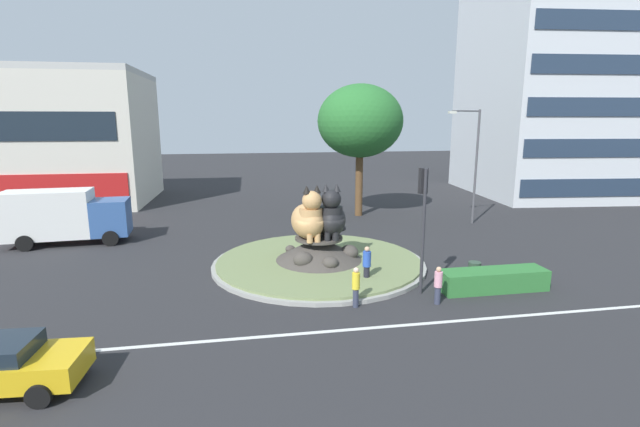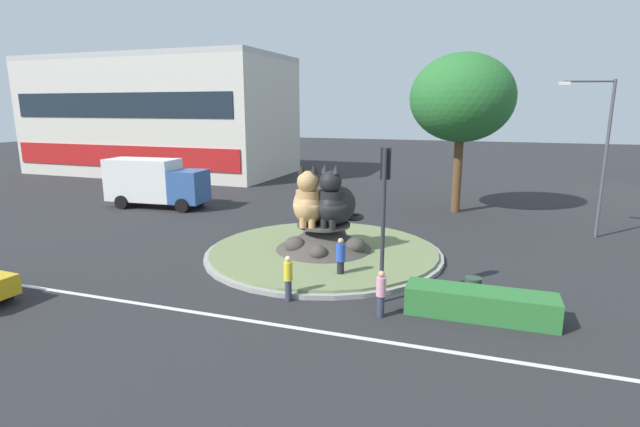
{
  "view_description": "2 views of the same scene",
  "coord_description": "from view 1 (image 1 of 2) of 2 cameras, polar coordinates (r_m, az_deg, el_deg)",
  "views": [
    {
      "loc": [
        -3.76,
        -21.6,
        7.21
      ],
      "look_at": [
        -0.21,
        -1.51,
        2.98
      ],
      "focal_mm": 25.38,
      "sensor_mm": 36.0,
      "label": 1
    },
    {
      "loc": [
        6.59,
        -19.91,
        6.59
      ],
      "look_at": [
        -0.22,
        0.15,
        1.88
      ],
      "focal_mm": 26.98,
      "sensor_mm": 36.0,
      "label": 2
    }
  ],
  "objects": [
    {
      "name": "streetlight_arm",
      "position": [
        33.06,
        18.76,
        6.6
      ],
      "size": [
        2.62,
        0.81,
        7.9
      ],
      "rotation": [
        0.0,
        0.0,
        3.4
      ],
      "color": "#4C4C51",
      "rests_on": "ground"
    },
    {
      "name": "traffic_light_mast",
      "position": [
        19.01,
        12.87,
        0.73
      ],
      "size": [
        0.34,
        0.46,
        5.3
      ],
      "rotation": [
        0.0,
        0.0,
        1.64
      ],
      "color": "#2D2D33",
      "rests_on": "ground"
    },
    {
      "name": "pedestrian_pink_shirt",
      "position": [
        18.73,
        14.67,
        -8.64
      ],
      "size": [
        0.32,
        0.32,
        1.55
      ],
      "rotation": [
        0.0,
        0.0,
        5.61
      ],
      "color": "#33384C",
      "rests_on": "ground"
    },
    {
      "name": "litter_bin",
      "position": [
        21.87,
        18.86,
        -6.94
      ],
      "size": [
        0.56,
        0.56,
        0.9
      ],
      "color": "#2D4233",
      "rests_on": "ground"
    },
    {
      "name": "lane_centreline",
      "position": [
        16.43,
        4.38,
        -14.35
      ],
      "size": [
        112.0,
        0.2,
        0.01
      ],
      "primitive_type": "cube",
      "color": "silver",
      "rests_on": "ground"
    },
    {
      "name": "cat_statue_calico",
      "position": [
        22.1,
        -1.47,
        -0.69
      ],
      "size": [
        1.95,
        2.86,
        2.73
      ],
      "rotation": [
        0.0,
        0.0,
        -1.37
      ],
      "color": "tan",
      "rests_on": "roundabout_island"
    },
    {
      "name": "delivery_box_truck",
      "position": [
        30.44,
        -29.54,
        -0.22
      ],
      "size": [
        6.88,
        2.87,
        3.22
      ],
      "rotation": [
        0.0,
        0.0,
        0.07
      ],
      "color": "#335693",
      "rests_on": "ground"
    },
    {
      "name": "cat_statue_black",
      "position": [
        22.45,
        1.37,
        -0.46
      ],
      "size": [
        1.99,
        2.76,
        2.76
      ],
      "rotation": [
        0.0,
        0.0,
        -1.71
      ],
      "color": "black",
      "rests_on": "roundabout_island"
    },
    {
      "name": "pedestrian_yellow_shirt",
      "position": [
        17.88,
        4.55,
        -9.1
      ],
      "size": [
        0.31,
        0.31,
        1.63
      ],
      "rotation": [
        0.0,
        0.0,
        1.53
      ],
      "color": "#33384C",
      "rests_on": "ground"
    },
    {
      "name": "office_tower",
      "position": [
        50.98,
        28.19,
        17.12
      ],
      "size": [
        16.43,
        16.48,
        26.37
      ],
      "rotation": [
        0.0,
        0.0,
        -0.1
      ],
      "color": "silver",
      "rests_on": "ground"
    },
    {
      "name": "clipped_hedge_strip",
      "position": [
        21.05,
        21.0,
        -7.83
      ],
      "size": [
        4.65,
        1.2,
        0.9
      ],
      "primitive_type": "cube",
      "color": "#2D7033",
      "rests_on": "ground"
    },
    {
      "name": "roundabout_island",
      "position": [
        22.94,
        -0.12,
        -5.4
      ],
      "size": [
        10.69,
        10.69,
        1.47
      ],
      "color": "gray",
      "rests_on": "ground"
    },
    {
      "name": "pedestrian_blue_shirt",
      "position": [
        20.43,
        5.92,
        -6.35
      ],
      "size": [
        0.37,
        0.37,
        1.71
      ],
      "rotation": [
        0.0,
        0.0,
        1.65
      ],
      "color": "black",
      "rests_on": "ground"
    },
    {
      "name": "broadleaf_tree_behind_island",
      "position": [
        34.23,
        5.08,
        11.49
      ],
      "size": [
        6.32,
        6.32,
        9.82
      ],
      "color": "brown",
      "rests_on": "ground"
    },
    {
      "name": "ground_plane",
      "position": [
        23.08,
        -0.15,
        -6.49
      ],
      "size": [
        160.0,
        160.0,
        0.0
      ],
      "primitive_type": "plane",
      "color": "#28282B"
    }
  ]
}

